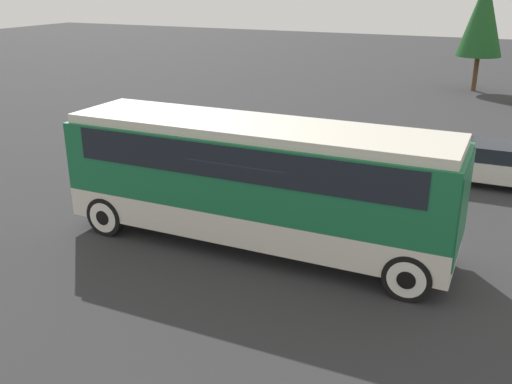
% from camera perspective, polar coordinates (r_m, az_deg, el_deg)
% --- Properties ---
extents(ground_plane, '(120.00, 120.00, 0.00)m').
position_cam_1_polar(ground_plane, '(14.73, -0.00, -5.23)').
color(ground_plane, '#2D2D30').
extents(tour_bus, '(9.76, 2.54, 3.19)m').
position_cam_1_polar(tour_bus, '(13.97, 0.36, 1.79)').
color(tour_bus, silver).
rests_on(tour_bus, ground_plane).
extents(parked_car_near, '(4.27, 1.96, 1.35)m').
position_cam_1_polar(parked_car_near, '(20.68, -0.79, 4.49)').
color(parked_car_near, black).
rests_on(parked_car_near, ground_plane).
extents(parked_car_mid, '(4.18, 1.83, 1.36)m').
position_cam_1_polar(parked_car_mid, '(20.38, 21.67, 2.77)').
color(parked_car_mid, silver).
rests_on(parked_car_mid, ground_plane).
extents(tree_left, '(2.65, 2.65, 6.63)m').
position_cam_1_polar(tree_left, '(37.29, 21.75, 15.98)').
color(tree_left, brown).
rests_on(tree_left, ground_plane).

